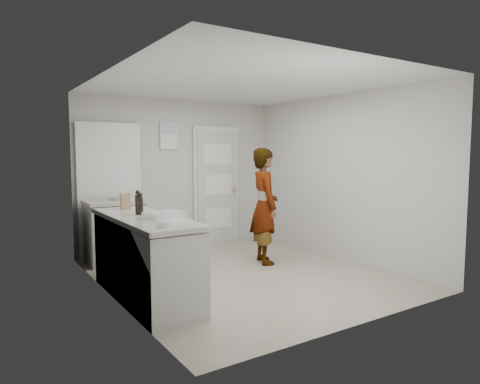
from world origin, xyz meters
TOP-DOWN VIEW (x-y plane):
  - ground at (0.00, 0.00)m, footprint 4.00×4.00m
  - room_shell at (-0.17, 1.95)m, footprint 4.00×4.00m
  - main_counter at (-1.45, -0.20)m, footprint 0.64×1.96m
  - side_counter at (-1.25, 1.55)m, footprint 0.84×0.61m
  - person at (0.59, 0.35)m, footprint 0.58×0.71m
  - cake_mix_box at (-1.43, 0.50)m, footprint 0.13×0.08m
  - spice_jar at (-1.36, 0.58)m, footprint 0.05×0.05m
  - oil_cruet_a at (-1.44, -0.06)m, footprint 0.06×0.06m
  - oil_cruet_b at (-1.46, -0.02)m, footprint 0.06×0.06m
  - baking_dish at (-1.31, -0.43)m, footprint 0.43×0.34m
  - egg_bowl at (-1.54, -0.95)m, footprint 0.13×0.13m
  - papers at (-1.12, 1.62)m, footprint 0.29×0.34m

SIDE VIEW (x-z plane):
  - ground at x=0.00m, z-range 0.00..0.00m
  - main_counter at x=-1.45m, z-range -0.04..0.89m
  - side_counter at x=-1.25m, z-range -0.03..0.89m
  - person at x=0.59m, z-range 0.00..1.69m
  - papers at x=-1.12m, z-range 0.93..0.93m
  - egg_bowl at x=-1.54m, z-range 0.93..0.98m
  - baking_dish at x=-1.31m, z-range 0.92..0.99m
  - spice_jar at x=-1.36m, z-range 0.93..1.00m
  - cake_mix_box at x=-1.43m, z-range 0.93..1.12m
  - room_shell at x=-0.17m, z-range -0.98..3.02m
  - oil_cruet_a at x=-1.44m, z-range 0.92..1.17m
  - oil_cruet_b at x=-1.46m, z-range 0.92..1.19m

